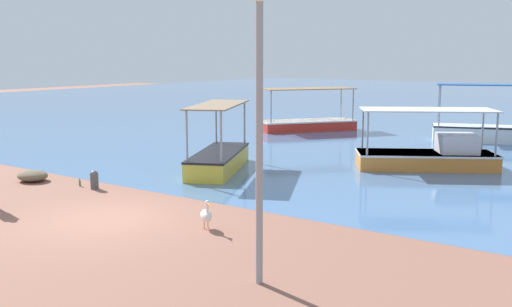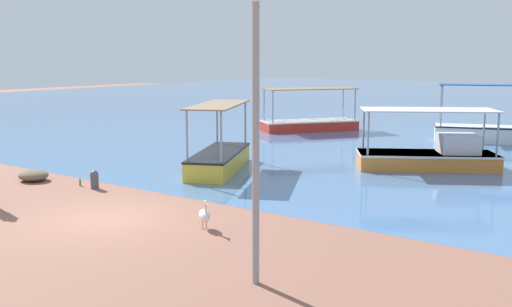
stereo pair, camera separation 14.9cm
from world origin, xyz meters
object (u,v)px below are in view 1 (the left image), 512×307
Objects in this scene: net_pile at (33,176)px; fishing_boat_far_left at (307,122)px; pelican at (206,215)px; mooring_bollard at (94,179)px; glass_bottle at (80,183)px; fishing_boat_near_left at (430,154)px; lamp_post at (259,123)px; fishing_boat_outer at (219,157)px; fishing_boat_center at (485,131)px.

fishing_boat_far_left is at bearing 86.38° from net_pile.
pelican is 1.27× the size of mooring_bollard.
fishing_boat_far_left is 21.17× the size of glass_bottle.
mooring_bollard is 0.80m from glass_bottle.
pelican is at bearing -11.92° from glass_bottle.
fishing_boat_near_left is 1.00× the size of lamp_post.
pelican reaches higher than mooring_bollard.
fishing_boat_outer reaches higher than mooring_bollard.
lamp_post is 10.21m from mooring_bollard.
fishing_boat_outer is 8.26× the size of mooring_bollard.
fishing_boat_center is 22.53m from lamp_post.
glass_bottle is (-9.88, 3.62, -3.07)m from lamp_post.
fishing_boat_near_left is at bearing 43.20° from net_pile.
mooring_bollard reaches higher than glass_bottle.
glass_bottle is (-0.77, 0.00, -0.23)m from mooring_bollard.
glass_bottle is at bearing 168.08° from pelican.
fishing_boat_outer is 8.43m from fishing_boat_near_left.
glass_bottle is (-9.00, -9.96, -0.47)m from fishing_boat_near_left.
mooring_bollard is (-8.24, -9.96, -0.24)m from fishing_boat_near_left.
fishing_boat_center is 20.87m from glass_bottle.
mooring_bollard is (-8.38, -18.75, -0.27)m from fishing_boat_center.
fishing_boat_near_left is 13.86m from lamp_post.
pelican reaches higher than glass_bottle.
glass_bottle is (-9.15, -18.75, -0.49)m from fishing_boat_center.
fishing_boat_far_left is 9.10× the size of mooring_bollard.
fishing_boat_outer reaches higher than fishing_boat_far_left.
pelican is 0.70× the size of net_pile.
lamp_post is (3.12, -2.20, 2.80)m from pelican.
glass_bottle is (2.05, 0.42, -0.09)m from net_pile.
net_pile is (-11.93, 3.20, -2.99)m from lamp_post.
fishing_boat_near_left is at bearing 78.86° from pelican.
fishing_boat_far_left is at bearing 103.92° from fishing_boat_outer.
mooring_bollard is 2.85m from net_pile.
fishing_boat_outer is 19.21× the size of glass_bottle.
pelican is 8.87m from net_pile.
fishing_boat_near_left is 13.43m from glass_bottle.
net_pile is (-11.05, -10.38, -0.38)m from fishing_boat_near_left.
fishing_boat_near_left is 8.96× the size of mooring_bollard.
fishing_boat_center reaches higher than fishing_boat_far_left.
glass_bottle is at bearing -115.15° from fishing_boat_outer.
lamp_post is 12.71m from net_pile.
fishing_boat_far_left reaches higher than net_pile.
pelican is 2.96× the size of glass_bottle.
fishing_boat_far_left reaches higher than fishing_boat_near_left.
lamp_post is at bearing -20.14° from glass_bottle.
fishing_boat_outer is 6.84m from net_pile.
fishing_boat_center is 20.32m from pelican.
fishing_boat_near_left is at bearing -90.95° from fishing_boat_center.
glass_bottle is (-6.76, 1.43, -0.27)m from pelican.
net_pile is (-2.82, -0.42, -0.14)m from mooring_bollard.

